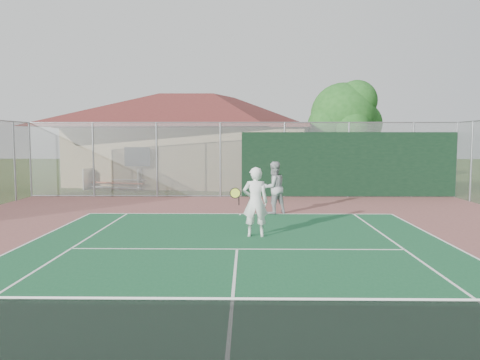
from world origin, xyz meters
The scene contains 7 objects.
tennis_net centered at (0.00, 0.00, 0.51)m, with size 11.85×0.08×1.10m.
back_fence centered at (2.11, 16.98, 1.67)m, with size 20.08×0.11×3.53m.
clubhouse centered at (-2.73, 24.16, 3.26)m, with size 16.39×12.42×6.41m.
bleachers centered at (-6.75, 20.62, 0.61)m, with size 3.56×2.61×1.16m.
tree centered at (5.63, 21.01, 3.89)m, with size 4.24×4.02×5.92m.
player_white_front centered at (0.47, 7.94, 0.97)m, with size 1.07×0.68×1.94m.
player_grey_back centered at (1.22, 11.97, 0.95)m, with size 1.15×1.07×1.90m.
Camera 1 is at (0.24, -4.92, 2.72)m, focal length 35.00 mm.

